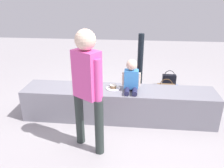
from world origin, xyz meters
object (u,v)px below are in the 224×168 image
Objects in this scene: adult_standing at (87,82)px; handbag_black_leather at (169,80)px; gift_bag at (81,95)px; child_seated at (131,77)px; handbag_brown_canvas at (166,90)px; water_bottle_near_gift at (176,90)px; cake_plate at (113,87)px.

adult_standing is 4.24× the size of handbag_black_leather.
child_seated is at bearing -28.38° from gift_bag.
handbag_brown_canvas is (1.58, 0.40, -0.01)m from gift_bag.
adult_standing is at bearing -128.02° from water_bottle_near_gift.
handbag_black_leather is at bearing 27.66° from gift_bag.
cake_plate reaches higher than handbag_black_leather.
gift_bag is at bearing 151.62° from child_seated.
handbag_black_leather is 1.00× the size of handbag_brown_canvas.
cake_plate reaches higher than gift_bag.
adult_standing is 2.17m from handbag_brown_canvas.
gift_bag is 1.62m from handbag_brown_canvas.
handbag_black_leather is at bearing 58.84° from adult_standing.
cake_plate is 0.62× the size of handbag_black_leather.
child_seated is 1.34× the size of handbag_brown_canvas.
handbag_black_leather is (1.70, 0.89, 0.00)m from gift_bag.
cake_plate is 1.59m from water_bottle_near_gift.
handbag_black_leather reaches higher than gift_bag.
child_seated is 1.19m from gift_bag.
handbag_black_leather is at bearing 60.41° from child_seated.
gift_bag is 1.88m from water_bottle_near_gift.
gift_bag is 0.86× the size of handbag_black_leather.
cake_plate is 0.87m from gift_bag.
adult_standing reaches higher than handbag_brown_canvas.
water_bottle_near_gift is at bearing 32.21° from handbag_brown_canvas.
child_seated reaches higher than handbag_brown_canvas.
cake_plate is (0.23, 0.79, -0.41)m from adult_standing.
adult_standing is 1.53m from gift_bag.
adult_standing is 4.26× the size of handbag_brown_canvas.
handbag_black_leather is 0.51m from handbag_brown_canvas.
handbag_brown_canvas is (-0.23, -0.14, 0.04)m from water_bottle_near_gift.
adult_standing is 0.92m from cake_plate.
cake_plate is 0.62× the size of handbag_brown_canvas.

